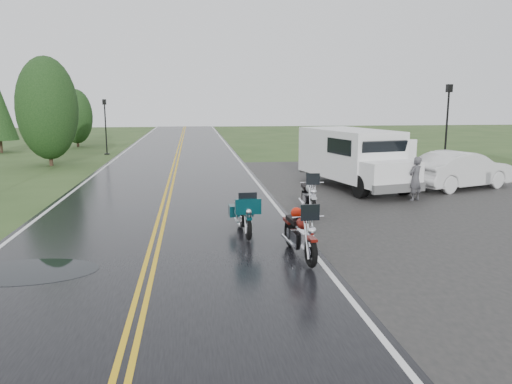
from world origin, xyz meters
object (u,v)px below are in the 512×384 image
Objects in this scene: van_white at (361,166)px; person_at_van at (415,180)px; motorcycle_silver at (313,199)px; sedan_white at (461,171)px; motorcycle_red at (311,240)px; lamp_post_far_right at (447,125)px; lamp_post_far_left at (106,127)px; motorcycle_teal at (248,219)px.

van_white is 1.99m from person_at_van.
motorcycle_silver is 8.72m from sedan_white.
motorcycle_silver is at bearing 71.47° from motorcycle_red.
motorcycle_red is 12.48m from sedan_white.
motorcycle_silver is 15.78m from lamp_post_far_right.
sedan_white is 1.03× the size of lamp_post_far_right.
lamp_post_far_left is 21.63m from lamp_post_far_right.
van_white is at bearing -51.37° from person_at_van.
lamp_post_far_left reaches higher than motorcycle_teal.
van_white reaches higher than person_at_van.
lamp_post_far_left reaches higher than motorcycle_red.
van_white is at bearing 87.55° from sedan_white.
motorcycle_red is 0.61× the size of lamp_post_far_left.
motorcycle_teal is at bearing 105.21° from sedan_white.
lamp_post_far_left is at bearing 26.73° from sedan_white.
sedan_white is at bearing -113.21° from lamp_post_far_right.
lamp_post_far_right is at bearing -153.77° from person_at_van.
sedan_white is (2.99, 2.21, -0.03)m from person_at_van.
motorcycle_silver reaches higher than motorcycle_teal.
motorcycle_silver is 1.44× the size of person_at_van.
motorcycle_teal is 0.45× the size of sedan_white.
lamp_post_far_left reaches higher than sedan_white.
motorcycle_red is 0.99× the size of motorcycle_silver.
lamp_post_far_right is at bearing 34.25° from van_white.
motorcycle_teal is 8.06m from person_at_van.
motorcycle_red is 19.98m from lamp_post_far_right.
van_white is 3.98× the size of person_at_van.
lamp_post_far_right is at bearing -43.31° from sedan_white.
motorcycle_silver is at bearing -131.61° from lamp_post_far_right.
person_at_van reaches higher than motorcycle_silver.
person_at_van is 0.42× the size of lamp_post_far_left.
motorcycle_red is 8.84m from person_at_van.
motorcycle_red is at bearing -99.86° from motorcycle_silver.
lamp_post_far_right is at bearing -23.55° from lamp_post_far_left.
lamp_post_far_right is (6.04, 9.31, 1.48)m from person_at_van.
person_at_van is 0.34× the size of sedan_white.
person_at_van is (5.52, 6.91, 0.12)m from motorcycle_red.
person_at_van is at bearing 32.46° from motorcycle_teal.
person_at_van reaches higher than sedan_white.
lamp_post_far_left reaches higher than van_white.
van_white is 1.69× the size of lamp_post_far_left.
motorcycle_teal is 0.56× the size of lamp_post_far_left.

